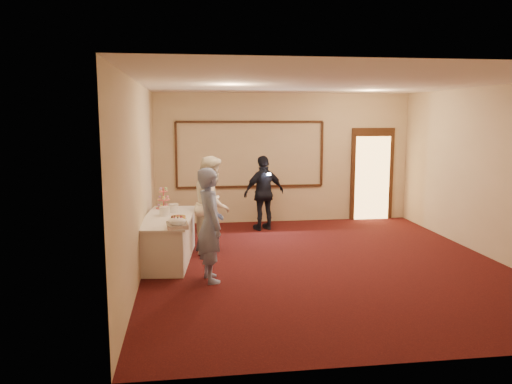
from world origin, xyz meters
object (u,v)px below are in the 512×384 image
Objects in this scene: buffet_table at (168,239)px; plate_stack_b at (173,208)px; plate_stack_a at (165,211)px; guest at (264,193)px; woman at (212,204)px; cupcake_stand at (164,200)px; man at (210,225)px; tart at (178,218)px; pavlova_tray at (177,223)px.

plate_stack_b reaches higher than buffet_table.
plate_stack_a reaches higher than buffet_table.
woman is at bearing 33.80° from guest.
man is (0.77, -1.99, -0.06)m from cupcake_stand.
tart is at bearing -53.33° from buffet_table.
cupcake_stand reaches higher than tart.
man is 3.56m from guest.
guest is at bearing 52.64° from tart.
plate_stack_b is at bearing 94.00° from pavlova_tray.
woman is (0.84, 0.40, 0.03)m from plate_stack_a.
buffet_table is 1.23× the size of woman.
man reaches higher than plate_stack_b.
plate_stack_b reaches higher than tart.
plate_stack_b is 1.65m from man.
woman reaches higher than pavlova_tray.
buffet_table is 1.32× the size of guest.
woman reaches higher than buffet_table.
man is at bearing -171.31° from woman.
buffet_table is at bearing -102.80° from plate_stack_b.
cupcake_stand is 1.11m from tart.
guest is at bearing 46.93° from buffet_table.
pavlova_tray is at bearing -76.34° from plate_stack_a.
cupcake_stand is 0.95m from woman.
man is at bearing 48.37° from guest.
guest is (1.33, 3.30, -0.05)m from man.
guest is (2.10, 1.31, -0.11)m from cupcake_stand.
pavlova_tray is 3.50m from guest.
man is (0.58, -1.55, 0.02)m from plate_stack_b.
cupcake_stand is 2.13m from man.
woman is at bearing 65.49° from pavlova_tray.
pavlova_tray is 1.48m from woman.
cupcake_stand is at bearing 9.18° from man.
cupcake_stand is (-0.10, 0.82, 0.54)m from buffet_table.
buffet_table is 4.60× the size of pavlova_tray.
buffet_table is 5.03× the size of cupcake_stand.
cupcake_stand is (-0.28, 1.67, 0.08)m from pavlova_tray.
tart is (0.01, 0.60, -0.04)m from pavlova_tray.
guest reaches higher than buffet_table.
buffet_table is at bearing 126.67° from tart.
pavlova_tray is at bearing -80.61° from cupcake_stand.
plate_stack_a reaches higher than plate_stack_b.
woman is at bearing 32.49° from buffet_table.
man reaches higher than pavlova_tray.
cupcake_stand is 0.26× the size of guest.
buffet_table is 7.65× the size of tart.
woman reaches higher than tart.
woman is 1.08× the size of guest.
man is (0.49, -0.32, 0.02)m from pavlova_tray.
tart is at bearing -81.48° from plate_stack_b.
buffet_table is 11.50× the size of plate_stack_a.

